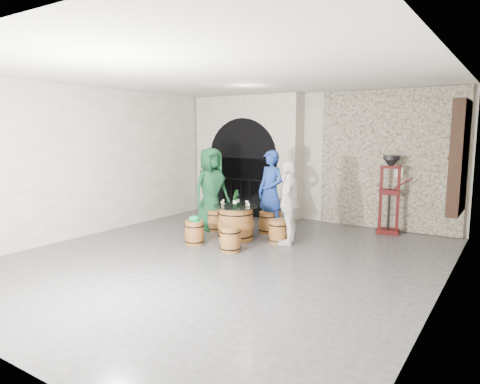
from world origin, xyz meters
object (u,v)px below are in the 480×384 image
Objects in this scene: barrel_stool_near_right at (230,239)px; side_barrel at (272,212)px; barrel_stool_right at (278,232)px; wine_bottle_center at (235,200)px; person_green at (211,189)px; wine_bottle_right at (238,199)px; barrel_table at (236,223)px; corking_press at (390,189)px; barrel_stool_far at (267,222)px; wine_bottle_left at (237,199)px; person_blue at (271,192)px; barrel_stool_left at (216,221)px; person_white at (289,203)px; barrel_stool_near_left at (194,233)px.

barrel_stool_near_right is 0.76× the size of side_barrel.
wine_bottle_center is (-0.83, -0.35, 0.61)m from barrel_stool_right.
person_green is 5.80× the size of wine_bottle_right.
barrel_stool_near_right is at bearing -62.44° from barrel_table.
barrel_stool_far is at bearing -156.38° from corking_press.
barrel_table reaches higher than barrel_stool_far.
wine_bottle_left is 0.19× the size of corking_press.
wine_bottle_center is at bearing -144.47° from corking_press.
corking_press is at bearing 42.19° from wine_bottle_right.
barrel_stool_far is 0.76× the size of side_barrel.
barrel_stool_right is at bearing -36.96° from person_blue.
person_green is at bearing 157.64° from wine_bottle_left.
barrel_stool_near_right is 1.48× the size of wine_bottle_center.
person_blue is 5.68× the size of wine_bottle_left.
barrel_stool_left is at bearing 154.03° from barrel_table.
corking_press is at bearing 132.53° from person_white.
barrel_stool_far is 2.79m from corking_press.
corking_press reaches higher than barrel_stool_right.
barrel_table is at bearing -146.42° from corking_press.
side_barrel is (-0.35, 0.83, 0.07)m from barrel_stool_far.
barrel_stool_far is at bearing 134.10° from barrel_stool_right.
barrel_stool_near_left is at bearing -142.26° from person_green.
person_green is at bearing -161.79° from corking_press.
person_blue reaches higher than wine_bottle_right.
corking_press reaches higher than barrel_table.
barrel_stool_right is 0.76× the size of side_barrel.
person_white is (0.67, 1.10, 0.60)m from barrel_stool_near_right.
barrel_stool_right is at bearing 22.64° from wine_bottle_center.
barrel_stool_near_left is 2.03m from person_blue.
person_green is 5.80× the size of wine_bottle_left.
wine_bottle_right is at bearing 78.82° from barrel_table.
wine_bottle_left is (-0.31, -0.78, 0.61)m from barrel_stool_far.
barrel_stool_near_right is 2.07m from person_green.
barrel_table reaches higher than barrel_stool_near_left.
wine_bottle_left is at bearing -148.10° from corking_press.
wine_bottle_center is at bearing -74.20° from wine_bottle_right.
corking_press is (2.51, 2.28, 0.15)m from wine_bottle_right.
barrel_stool_near_left is 1.48× the size of wine_bottle_center.
person_white is at bearing -80.98° from person_green.
barrel_stool_left is 2.01m from person_white.
barrel_stool_near_left is 1.06m from wine_bottle_center.
side_barrel is 0.36× the size of corking_press.
side_barrel is (0.38, 2.50, 0.07)m from barrel_stool_near_left.
person_green is 1.02× the size of person_blue.
wine_bottle_left is (0.78, -0.31, 0.61)m from barrel_stool_left.
person_white is at bearing -26.20° from person_blue.
wine_bottle_center reaches higher than side_barrel.
barrel_stool_left is 0.74m from person_green.
barrel_stool_far is 0.29× the size of person_white.
wine_bottle_center and wine_bottle_right have the same top height.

